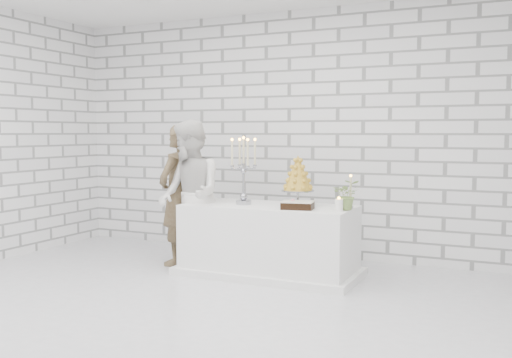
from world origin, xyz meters
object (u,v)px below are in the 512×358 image
at_px(groom, 178,195).
at_px(candelabra, 244,171).
at_px(croquembouche, 298,181).
at_px(cake_table, 269,240).
at_px(bride, 190,196).

relative_size(groom, candelabra, 2.22).
xyz_separation_m(candelabra, croquembouche, (0.57, 0.12, -0.10)).
bearing_deg(cake_table, croquembouche, 13.81).
bearing_deg(candelabra, groom, 174.05).
bearing_deg(groom, bride, 54.31).
bearing_deg(bride, groom, -176.03).
bearing_deg(croquembouche, bride, -167.65).
height_order(cake_table, groom, groom).
bearing_deg(candelabra, bride, -167.44).
distance_m(bride, candelabra, 0.67).
bearing_deg(candelabra, croquembouche, 12.13).
xyz_separation_m(groom, croquembouche, (1.45, 0.03, 0.21)).
bearing_deg(cake_table, candelabra, -169.74).
height_order(groom, croquembouche, groom).
distance_m(cake_table, candelabra, 0.79).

